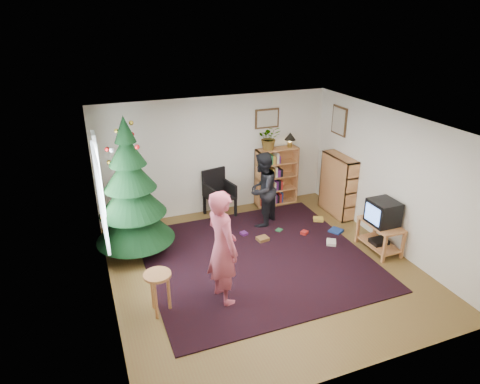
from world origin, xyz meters
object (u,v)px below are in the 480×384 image
object	(u,v)px
picture_back	(267,118)
person_by_chair	(262,190)
potted_plant	(269,138)
bookshelf_back	(276,176)
person_standing	(222,248)
stool	(158,283)
picture_right	(339,121)
bookshelf_right	(338,185)
christmas_tree	(132,199)
tv_stand	(380,234)
crt_tv	(383,212)
armchair	(218,191)
table_lamp	(290,137)

from	to	relation	value
picture_back	person_by_chair	world-z (taller)	picture_back
potted_plant	bookshelf_back	bearing A→B (deg)	0.00
person_standing	stool	bearing A→B (deg)	76.62
picture_right	person_standing	xyz separation A→B (m)	(-3.40, -2.30, -1.05)
bookshelf_back	bookshelf_right	distance (m)	1.37
person_standing	picture_right	bearing A→B (deg)	-66.85
picture_back	stool	distance (m)	4.50
picture_back	bookshelf_right	xyz separation A→B (m)	(1.19, -1.09, -1.29)
picture_back	bookshelf_back	world-z (taller)	picture_back
bookshelf_back	picture_right	bearing A→B (deg)	-27.74
picture_right	christmas_tree	world-z (taller)	christmas_tree
christmas_tree	tv_stand	distance (m)	4.50
picture_right	crt_tv	xyz separation A→B (m)	(-0.26, -1.98, -1.18)
christmas_tree	tv_stand	size ratio (longest dim) A/B	3.05
armchair	person_by_chair	size ratio (longest dim) A/B	0.64
stool	potted_plant	xyz separation A→B (m)	(3.04, 2.85, 1.05)
crt_tv	bookshelf_back	bearing A→B (deg)	108.61
picture_back	armchair	bearing A→B (deg)	-171.21
table_lamp	armchair	bearing A→B (deg)	-178.33
person_standing	christmas_tree	bearing A→B (deg)	17.41
table_lamp	potted_plant	bearing A→B (deg)	180.00
armchair	crt_tv	bearing A→B (deg)	-59.24
potted_plant	bookshelf_right	bearing A→B (deg)	-38.74
bookshelf_right	crt_tv	size ratio (longest dim) A/B	2.60
picture_back	tv_stand	distance (m)	3.33
stool	person_standing	distance (m)	1.04
tv_stand	person_standing	distance (m)	3.21
picture_back	table_lamp	world-z (taller)	picture_back
tv_stand	stool	world-z (taller)	stool
picture_right	bookshelf_right	bearing A→B (deg)	-110.44
bookshelf_back	armchair	world-z (taller)	bookshelf_back
person_standing	person_by_chair	distance (m)	2.57
crt_tv	stool	distance (m)	4.12
bookshelf_right	tv_stand	world-z (taller)	bookshelf_right
picture_right	potted_plant	distance (m)	1.50
picture_back	table_lamp	xyz separation A→B (m)	(0.50, -0.14, -0.43)
crt_tv	armchair	xyz separation A→B (m)	(-2.26, 2.52, -0.23)
potted_plant	table_lamp	xyz separation A→B (m)	(0.50, 0.00, -0.04)
picture_right	crt_tv	distance (m)	2.32
bookshelf_back	tv_stand	distance (m)	2.73
person_by_chair	stool	bearing A→B (deg)	-0.78
person_by_chair	person_standing	bearing A→B (deg)	13.57
christmas_tree	person_by_chair	world-z (taller)	christmas_tree
stool	potted_plant	bearing A→B (deg)	43.18
bookshelf_right	tv_stand	size ratio (longest dim) A/B	1.56
table_lamp	bookshelf_right	bearing A→B (deg)	-54.19
crt_tv	christmas_tree	bearing A→B (deg)	159.53
tv_stand	potted_plant	xyz separation A→B (m)	(-1.07, 2.57, 1.24)
crt_tv	stool	bearing A→B (deg)	-175.98
bookshelf_right	crt_tv	distance (m)	1.62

